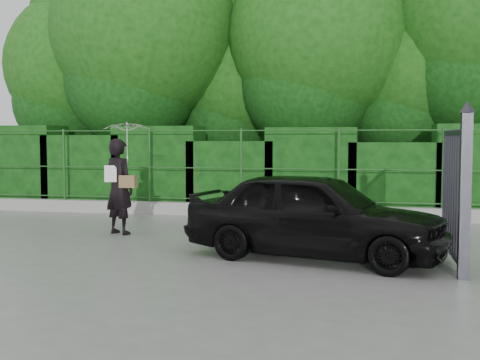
# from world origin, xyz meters

# --- Properties ---
(ground) EXTENTS (80.00, 80.00, 0.00)m
(ground) POSITION_xyz_m (0.00, 0.00, 0.00)
(ground) COLOR gray
(kerb) EXTENTS (14.00, 0.25, 0.30)m
(kerb) POSITION_xyz_m (0.00, 4.50, 0.15)
(kerb) COLOR #9E9E99
(kerb) RESTS_ON ground
(fence) EXTENTS (14.13, 0.06, 1.80)m
(fence) POSITION_xyz_m (0.22, 4.50, 1.20)
(fence) COLOR #204E1D
(fence) RESTS_ON kerb
(hedge) EXTENTS (14.20, 1.20, 2.21)m
(hedge) POSITION_xyz_m (-0.06, 5.50, 1.02)
(hedge) COLOR black
(hedge) RESTS_ON ground
(trees) EXTENTS (17.10, 6.15, 8.08)m
(trees) POSITION_xyz_m (1.14, 7.74, 4.62)
(trees) COLOR black
(trees) RESTS_ON ground
(gate) EXTENTS (0.22, 2.33, 2.36)m
(gate) POSITION_xyz_m (4.60, -0.72, 1.19)
(gate) COLOR #26262D
(gate) RESTS_ON ground
(woman) EXTENTS (1.00, 0.91, 2.20)m
(woman) POSITION_xyz_m (-1.30, 1.43, 1.39)
(woman) COLOR black
(woman) RESTS_ON ground
(car) EXTENTS (4.32, 2.59, 1.38)m
(car) POSITION_xyz_m (2.56, -0.20, 0.69)
(car) COLOR black
(car) RESTS_ON ground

